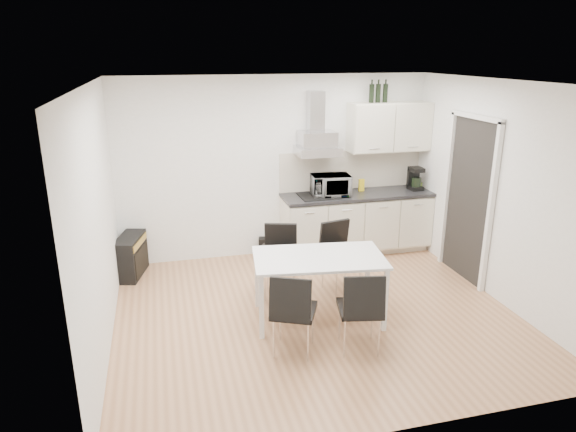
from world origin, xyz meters
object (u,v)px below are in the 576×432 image
(kitchenette, at_px, (359,198))
(floor_speaker, at_px, (264,247))
(chair_near_right, at_px, (360,310))
(guitar_amp, at_px, (131,256))
(chair_far_right, at_px, (342,258))
(chair_far_left, at_px, (280,262))
(dining_table, at_px, (319,263))
(chair_near_left, at_px, (294,312))

(kitchenette, distance_m, floor_speaker, 1.57)
(chair_near_right, height_order, guitar_amp, chair_near_right)
(chair_far_right, bearing_deg, kitchenette, -131.36)
(chair_far_left, distance_m, chair_far_right, 0.78)
(dining_table, bearing_deg, kitchenette, 64.19)
(chair_far_left, xyz_separation_m, guitar_amp, (-1.80, 1.07, -0.16))
(chair_near_left, height_order, floor_speaker, chair_near_left)
(chair_near_right, bearing_deg, guitar_amp, 144.77)
(chair_far_left, bearing_deg, chair_near_left, 100.09)
(dining_table, xyz_separation_m, guitar_amp, (-2.09, 1.74, -0.39))
(kitchenette, relative_size, chair_far_left, 2.86)
(dining_table, bearing_deg, chair_far_left, 120.51)
(chair_far_left, bearing_deg, kitchenette, -124.71)
(guitar_amp, distance_m, floor_speaker, 1.91)
(dining_table, height_order, floor_speaker, dining_table)
(guitar_amp, bearing_deg, kitchenette, 16.20)
(kitchenette, relative_size, guitar_amp, 3.55)
(chair_far_left, height_order, chair_far_right, same)
(guitar_amp, xyz_separation_m, floor_speaker, (1.88, 0.25, -0.14))
(chair_near_right, bearing_deg, chair_far_right, 89.28)
(floor_speaker, bearing_deg, guitar_amp, -159.95)
(chair_near_left, xyz_separation_m, chair_near_right, (0.65, -0.12, 0.00))
(dining_table, bearing_deg, chair_near_left, -119.50)
(dining_table, xyz_separation_m, chair_far_left, (-0.28, 0.67, -0.23))
(kitchenette, height_order, chair_far_right, kitchenette)
(chair_near_left, height_order, guitar_amp, chair_near_left)
(dining_table, distance_m, chair_far_left, 0.76)
(chair_near_right, xyz_separation_m, guitar_amp, (-2.30, 2.45, -0.16))
(chair_near_right, bearing_deg, chair_far_left, 121.33)
(chair_far_left, bearing_deg, floor_speaker, -76.19)
(kitchenette, bearing_deg, chair_far_right, -119.79)
(kitchenette, height_order, floor_speaker, kitchenette)
(kitchenette, distance_m, guitar_amp, 3.33)
(chair_far_left, distance_m, floor_speaker, 1.36)
(dining_table, xyz_separation_m, chair_near_right, (0.21, -0.71, -0.23))
(floor_speaker, bearing_deg, chair_far_left, -80.91)
(chair_far_right, bearing_deg, guitar_amp, -35.46)
(dining_table, relative_size, chair_far_left, 1.73)
(kitchenette, height_order, chair_near_right, kitchenette)
(kitchenette, relative_size, chair_near_right, 2.86)
(dining_table, relative_size, guitar_amp, 2.14)
(chair_near_right, bearing_deg, chair_near_left, -178.87)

